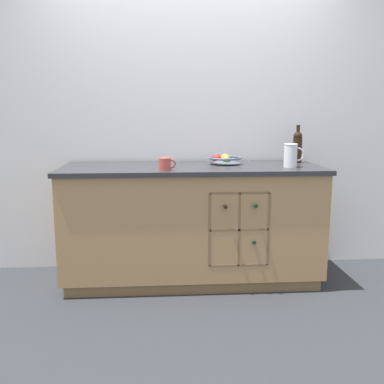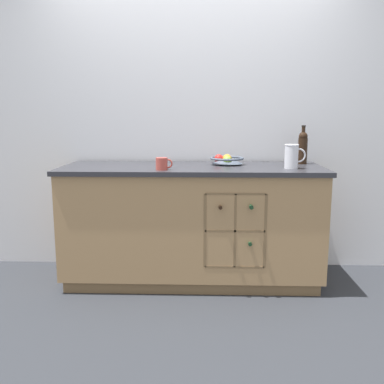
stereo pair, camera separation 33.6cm
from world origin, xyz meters
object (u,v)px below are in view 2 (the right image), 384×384
Objects in this scene: fruit_bowl at (226,160)px; white_pitcher at (292,156)px; ceramic_mug at (162,164)px; standing_wine_bottle at (303,147)px.

fruit_bowl is 0.53m from white_pitcher.
ceramic_mug is at bearing -144.00° from fruit_bowl.
white_pitcher is at bearing -115.28° from standing_wine_bottle.
standing_wine_bottle is (0.62, 0.07, 0.10)m from fruit_bowl.
fruit_bowl is 1.51× the size of white_pitcher.
fruit_bowl is at bearing 153.50° from white_pitcher.
white_pitcher reaches higher than ceramic_mug.
fruit_bowl is 0.63m from standing_wine_bottle.
standing_wine_bottle reaches higher than white_pitcher.
ceramic_mug is at bearing -158.96° from standing_wine_bottle.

